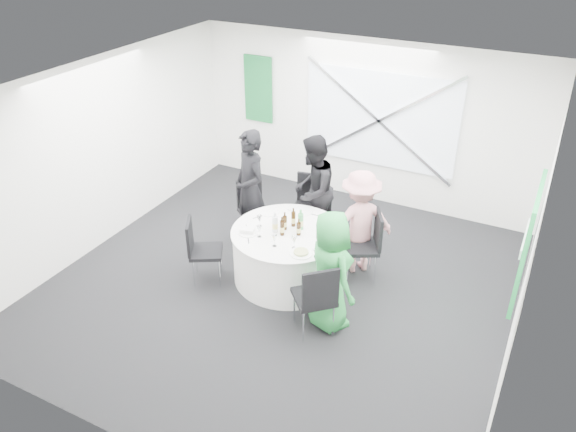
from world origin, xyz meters
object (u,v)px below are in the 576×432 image
at_px(chair_front_left, 199,246).
at_px(chair_front_right, 317,295).
at_px(banquet_table, 288,255).
at_px(chair_back_left, 253,205).
at_px(person_man_back_left, 250,189).
at_px(green_water_bottle, 301,222).
at_px(person_woman_pink, 359,222).
at_px(chair_back_right, 368,240).
at_px(person_woman_green, 330,271).
at_px(person_man_back, 313,191).
at_px(chair_back, 309,201).
at_px(clear_water_bottle, 275,224).

bearing_deg(chair_front_left, chair_front_right, -129.08).
height_order(banquet_table, chair_back_left, chair_back_left).
bearing_deg(person_man_back_left, chair_back_left, 143.65).
xyz_separation_m(chair_front_right, green_water_bottle, (-0.72, 1.05, 0.26)).
height_order(person_man_back_left, person_woman_pink, person_man_back_left).
height_order(chair_back_right, person_woman_pink, person_woman_pink).
bearing_deg(chair_front_right, chair_front_left, -52.12).
height_order(chair_back_left, person_woman_green, person_woman_green).
bearing_deg(banquet_table, person_man_back, 96.74).
xyz_separation_m(chair_back, person_woman_green, (1.15, -1.85, 0.20)).
height_order(chair_front_right, person_woman_green, person_woman_green).
bearing_deg(chair_back_right, chair_back, -147.23).
height_order(banquet_table, chair_back, chair_back).
distance_m(banquet_table, person_woman_green, 1.18).
relative_size(person_man_back, clear_water_bottle, 5.91).
bearing_deg(chair_back, chair_back_right, -40.86).
xyz_separation_m(chair_back, chair_front_right, (1.10, -2.12, 0.02)).
distance_m(chair_back, chair_front_right, 2.39).
bearing_deg(chair_front_left, chair_back_left, -32.24).
relative_size(person_man_back_left, person_man_back, 1.06).
distance_m(banquet_table, person_man_back, 1.18).
bearing_deg(chair_back_left, chair_back_right, -59.74).
relative_size(person_woman_green, clear_water_bottle, 5.43).
xyz_separation_m(chair_front_right, chair_front_left, (-1.90, 0.31, -0.05)).
height_order(chair_back_right, chair_front_right, chair_front_right).
distance_m(chair_front_left, person_man_back, 1.94).
distance_m(chair_back, person_woman_pink, 1.17).
relative_size(green_water_bottle, clear_water_bottle, 1.01).
distance_m(chair_back_left, chair_back_right, 1.99).
bearing_deg(person_man_back_left, chair_back, 73.76).
relative_size(chair_back_left, person_man_back_left, 0.52).
relative_size(banquet_table, clear_water_bottle, 5.34).
xyz_separation_m(banquet_table, chair_back_left, (-1.00, 0.75, 0.18)).
bearing_deg(person_woman_pink, person_woman_green, 54.58).
bearing_deg(chair_back, person_man_back, -59.81).
xyz_separation_m(chair_front_left, person_man_back_left, (0.12, 1.20, 0.36)).
relative_size(chair_front_left, person_man_back, 0.55).
relative_size(chair_back_right, person_woman_pink, 0.67).
bearing_deg(banquet_table, green_water_bottle, 47.32).
xyz_separation_m(chair_back, person_man_back, (0.12, -0.14, 0.27)).
distance_m(chair_front_left, clear_water_bottle, 1.09).
relative_size(chair_back, person_man_back_left, 0.55).
bearing_deg(chair_back, clear_water_bottle, -97.44).
height_order(chair_back_right, clear_water_bottle, clear_water_bottle).
height_order(chair_front_left, green_water_bottle, green_water_bottle).
distance_m(banquet_table, chair_front_right, 1.27).
relative_size(chair_front_right, person_man_back, 0.60).
bearing_deg(person_woman_green, person_woman_pink, -49.35).
xyz_separation_m(chair_front_left, person_man_back, (0.93, 1.67, 0.30)).
bearing_deg(chair_back, chair_front_left, -125.69).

